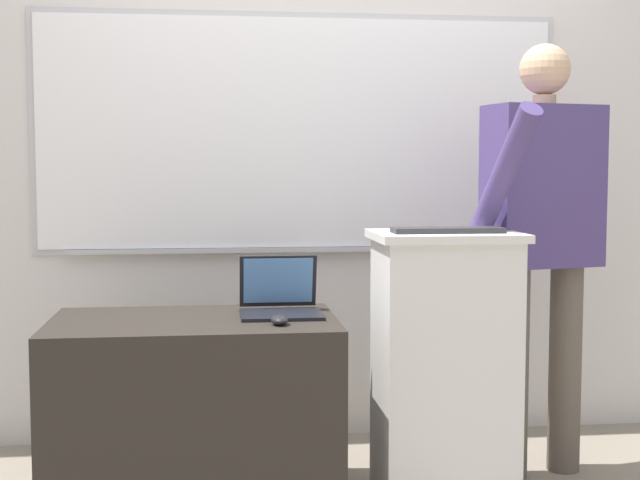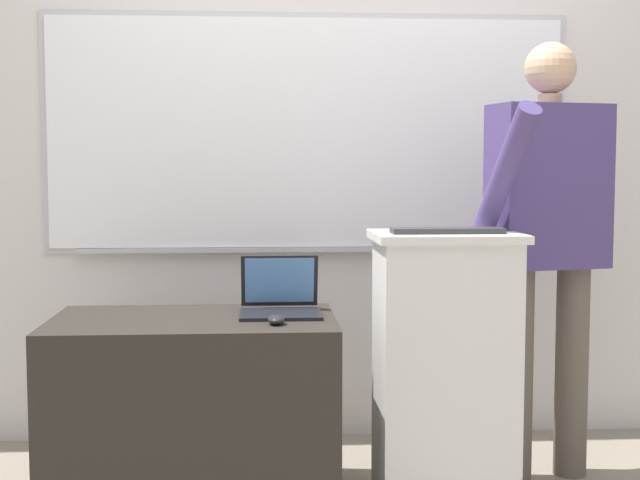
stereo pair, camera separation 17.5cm
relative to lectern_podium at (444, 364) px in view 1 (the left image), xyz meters
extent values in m
cube|color=silver|center=(-0.35, 0.87, 0.94)|extent=(6.40, 0.12, 2.87)
cube|color=#B7B7BC|center=(-0.46, 0.80, 0.88)|extent=(2.33, 0.02, 1.07)
cube|color=white|center=(-0.46, 0.80, 0.88)|extent=(2.28, 0.02, 1.02)
cube|color=#B7B7BC|center=(-0.46, 0.78, 0.36)|extent=(2.06, 0.04, 0.02)
cube|color=silver|center=(0.00, 0.00, -0.02)|extent=(0.49, 0.38, 0.96)
cube|color=silver|center=(0.00, 0.00, 0.48)|extent=(0.53, 0.41, 0.03)
cube|color=#28231E|center=(-0.92, 0.03, -0.16)|extent=(1.03, 0.64, 0.68)
cylinder|color=brown|center=(0.32, 0.17, -0.08)|extent=(0.13, 0.13, 0.84)
cylinder|color=brown|center=(0.56, 0.22, -0.08)|extent=(0.13, 0.13, 0.84)
cube|color=#473870|center=(0.44, 0.19, 0.66)|extent=(0.48, 0.31, 0.63)
cylinder|color=tan|center=(0.44, 0.19, 0.99)|extent=(0.09, 0.09, 0.04)
sphere|color=tan|center=(0.44, 0.19, 1.11)|extent=(0.20, 0.20, 0.20)
cylinder|color=#473870|center=(0.20, -0.05, 0.70)|extent=(0.17, 0.44, 0.52)
cylinder|color=#473870|center=(0.68, 0.25, 0.63)|extent=(0.08, 0.08, 0.60)
cube|color=black|center=(-0.60, 0.05, 0.19)|extent=(0.30, 0.24, 0.01)
cube|color=black|center=(-0.60, 0.20, 0.30)|extent=(0.29, 0.07, 0.20)
cube|color=#598CCC|center=(-0.60, 0.20, 0.30)|extent=(0.26, 0.05, 0.18)
cube|color=#2D2D30|center=(-0.01, -0.05, 0.50)|extent=(0.40, 0.11, 0.02)
ellipsoid|color=black|center=(-0.62, -0.12, 0.20)|extent=(0.06, 0.10, 0.03)
camera|label=1|loc=(-0.85, -3.18, 0.73)|focal=50.00mm
camera|label=2|loc=(-0.67, -3.20, 0.73)|focal=50.00mm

